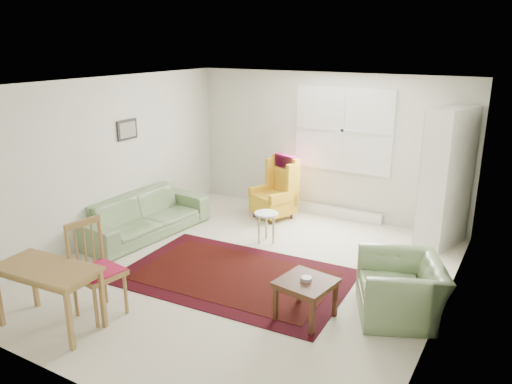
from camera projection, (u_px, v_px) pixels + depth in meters
The scene contains 10 objects.
room at pixel (254, 179), 6.58m from camera, with size 5.04×5.54×2.51m.
rug at pixel (235, 276), 6.63m from camera, with size 2.94×1.89×0.03m, color black, non-canonical shape.
sofa at pixel (144, 208), 7.95m from camera, with size 2.21×0.86×0.89m, color #6D8A5C.
armchair at pixel (401, 283), 5.60m from camera, with size 1.02×0.89×0.80m, color #6D8A5C.
wingback_chair at pixel (273, 188), 8.67m from camera, with size 0.63×0.67×1.10m, color gold, non-canonical shape.
coffee_table at pixel (306, 299), 5.58m from camera, with size 0.58×0.58×0.47m, color #432414, non-canonical shape.
stool at pixel (266, 227), 7.70m from camera, with size 0.36×0.36×0.49m, color white, non-canonical shape.
cabinet at pixel (447, 178), 7.41m from camera, with size 0.44×0.84×2.10m, color silver, non-canonical shape.
desk at pixel (50, 297), 5.38m from camera, with size 1.13×0.57×0.72m, color olive, non-canonical shape.
desk_chair at pixel (98, 271), 5.56m from camera, with size 0.48×0.48×1.10m, color olive, non-canonical shape.
Camera 1 is at (3.22, -5.27, 3.02)m, focal length 35.00 mm.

